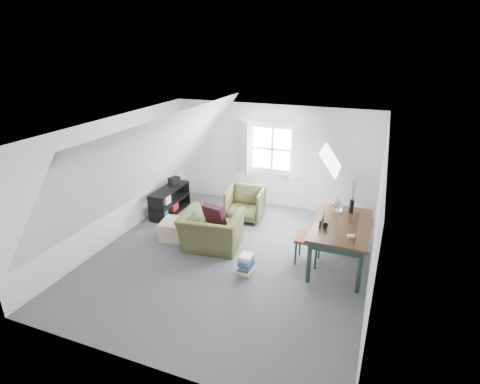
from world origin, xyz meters
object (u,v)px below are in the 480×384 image
at_px(ottoman, 176,229).
at_px(dining_chair_far, 346,223).
at_px(magazine_stack, 246,265).
at_px(armchair_far, 245,218).
at_px(dining_chair_near, 311,238).
at_px(dining_table, 341,229).
at_px(media_shelf, 169,202).
at_px(armchair_near, 212,247).

distance_m(ottoman, dining_chair_far, 3.49).
distance_m(ottoman, magazine_stack, 1.97).
xyz_separation_m(armchair_far, dining_chair_far, (2.28, -0.35, 0.44)).
distance_m(ottoman, dining_chair_near, 2.82).
height_order(ottoman, dining_table, dining_table).
height_order(media_shelf, magazine_stack, media_shelf).
bearing_deg(dining_table, magazine_stack, -150.30).
height_order(armchair_near, magazine_stack, same).
relative_size(dining_table, magazine_stack, 4.49).
bearing_deg(armchair_near, dining_chair_near, 178.06).
distance_m(armchair_near, magazine_stack, 1.17).
bearing_deg(dining_chair_far, dining_table, 85.95).
relative_size(armchair_near, armchair_far, 1.37).
xyz_separation_m(dining_table, media_shelf, (-4.06, 0.82, -0.44)).
relative_size(dining_chair_near, media_shelf, 0.79).
xyz_separation_m(armchair_far, magazine_stack, (0.80, -2.12, 0.19)).
relative_size(ottoman, dining_chair_far, 0.68).
bearing_deg(dining_chair_near, media_shelf, -123.98).
xyz_separation_m(dining_chair_far, dining_chair_near, (-0.52, -0.98, 0.07)).
bearing_deg(armchair_far, ottoman, -132.30).
distance_m(armchair_far, media_shelf, 1.85).
xyz_separation_m(media_shelf, magazine_stack, (2.58, -1.72, -0.10)).
bearing_deg(dining_table, armchair_far, 150.13).
distance_m(dining_chair_near, media_shelf, 3.68).
height_order(ottoman, dining_chair_far, dining_chair_far).
relative_size(armchair_far, ottoman, 1.45).
bearing_deg(armchair_far, media_shelf, -173.27).
distance_m(dining_chair_far, media_shelf, 4.07).
xyz_separation_m(armchair_near, media_shelf, (-1.62, 1.09, 0.28)).
height_order(dining_table, magazine_stack, dining_table).
height_order(armchair_near, dining_chair_near, dining_chair_near).
bearing_deg(armchair_near, ottoman, -12.52).
relative_size(armchair_far, dining_chair_near, 0.85).
bearing_deg(dining_chair_near, magazine_stack, -69.97).
distance_m(dining_table, dining_chair_far, 0.91).
distance_m(media_shelf, magazine_stack, 3.11).
height_order(dining_table, dining_chair_far, dining_chair_far).
height_order(armchair_far, ottoman, ottoman).
relative_size(ottoman, media_shelf, 0.46).
relative_size(dining_table, media_shelf, 1.35).
height_order(dining_table, dining_chair_near, dining_chair_near).
bearing_deg(dining_table, dining_chair_near, -169.26).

